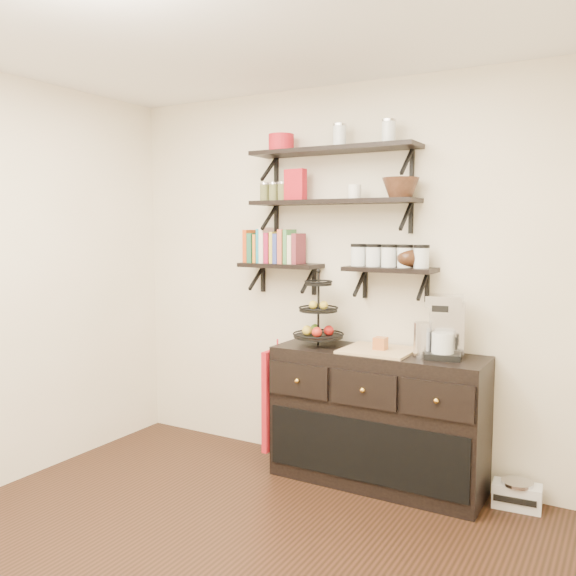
# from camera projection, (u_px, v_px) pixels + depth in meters

# --- Properties ---
(ceiling) EXTENTS (3.50, 3.50, 0.02)m
(ceiling) POSITION_uv_depth(u_px,v_px,m) (175.00, 4.00, 2.70)
(ceiling) COLOR white
(ceiling) RESTS_ON back_wall
(back_wall) EXTENTS (3.50, 0.02, 2.70)m
(back_wall) POSITION_uv_depth(u_px,v_px,m) (340.00, 278.00, 4.34)
(back_wall) COLOR white
(back_wall) RESTS_ON ground
(shelf_top) EXTENTS (1.20, 0.27, 0.23)m
(shelf_top) POSITION_uv_depth(u_px,v_px,m) (333.00, 151.00, 4.14)
(shelf_top) COLOR black
(shelf_top) RESTS_ON back_wall
(shelf_mid) EXTENTS (1.20, 0.27, 0.23)m
(shelf_mid) POSITION_uv_depth(u_px,v_px,m) (333.00, 202.00, 4.18)
(shelf_mid) COLOR black
(shelf_mid) RESTS_ON back_wall
(shelf_low_left) EXTENTS (0.60, 0.25, 0.23)m
(shelf_low_left) POSITION_uv_depth(u_px,v_px,m) (281.00, 266.00, 4.44)
(shelf_low_left) COLOR black
(shelf_low_left) RESTS_ON back_wall
(shelf_low_right) EXTENTS (0.60, 0.25, 0.23)m
(shelf_low_right) POSITION_uv_depth(u_px,v_px,m) (390.00, 270.00, 4.03)
(shelf_low_right) COLOR black
(shelf_low_right) RESTS_ON back_wall
(cookbooks) EXTENTS (0.43, 0.15, 0.26)m
(cookbooks) POSITION_uv_depth(u_px,v_px,m) (275.00, 247.00, 4.45)
(cookbooks) COLOR #CD4312
(cookbooks) RESTS_ON shelf_low_left
(glass_canisters) EXTENTS (0.54, 0.10, 0.13)m
(glass_canisters) POSITION_uv_depth(u_px,v_px,m) (389.00, 257.00, 4.02)
(glass_canisters) COLOR silver
(glass_canisters) RESTS_ON shelf_low_right
(sideboard) EXTENTS (1.40, 0.50, 0.92)m
(sideboard) POSITION_uv_depth(u_px,v_px,m) (377.00, 418.00, 4.04)
(sideboard) COLOR black
(sideboard) RESTS_ON floor
(fruit_stand) EXTENTS (0.34, 0.34, 0.50)m
(fruit_stand) POSITION_uv_depth(u_px,v_px,m) (319.00, 320.00, 4.20)
(fruit_stand) COLOR black
(fruit_stand) RESTS_ON sideboard
(candle) EXTENTS (0.08, 0.08, 0.08)m
(candle) POSITION_uv_depth(u_px,v_px,m) (380.00, 343.00, 3.98)
(candle) COLOR #B55E29
(candle) RESTS_ON sideboard
(coffee_maker) EXTENTS (0.25, 0.24, 0.40)m
(coffee_maker) POSITION_uv_depth(u_px,v_px,m) (445.00, 328.00, 3.78)
(coffee_maker) COLOR black
(coffee_maker) RESTS_ON sideboard
(thermal_carafe) EXTENTS (0.11, 0.11, 0.22)m
(thermal_carafe) POSITION_uv_depth(u_px,v_px,m) (422.00, 340.00, 3.82)
(thermal_carafe) COLOR silver
(thermal_carafe) RESTS_ON sideboard
(apron) EXTENTS (0.04, 0.30, 0.71)m
(apron) POSITION_uv_depth(u_px,v_px,m) (275.00, 398.00, 4.31)
(apron) COLOR #AA121D
(apron) RESTS_ON sideboard
(radio) EXTENTS (0.30, 0.21, 0.17)m
(radio) POSITION_uv_depth(u_px,v_px,m) (517.00, 495.00, 3.72)
(radio) COLOR silver
(radio) RESTS_ON floor
(recipe_box) EXTENTS (0.17, 0.08, 0.22)m
(recipe_box) POSITION_uv_depth(u_px,v_px,m) (295.00, 185.00, 4.31)
(recipe_box) COLOR #AF141F
(recipe_box) RESTS_ON shelf_mid
(walnut_bowl) EXTENTS (0.24, 0.24, 0.13)m
(walnut_bowl) POSITION_uv_depth(u_px,v_px,m) (401.00, 188.00, 3.92)
(walnut_bowl) COLOR black
(walnut_bowl) RESTS_ON shelf_mid
(ramekins) EXTENTS (0.09, 0.09, 0.10)m
(ramekins) POSITION_uv_depth(u_px,v_px,m) (355.00, 192.00, 4.09)
(ramekins) COLOR white
(ramekins) RESTS_ON shelf_mid
(teapot) EXTENTS (0.22, 0.18, 0.14)m
(teapot) POSITION_uv_depth(u_px,v_px,m) (408.00, 257.00, 3.96)
(teapot) COLOR #361D10
(teapot) RESTS_ON shelf_low_right
(red_pot) EXTENTS (0.18, 0.18, 0.12)m
(red_pot) POSITION_uv_depth(u_px,v_px,m) (281.00, 143.00, 4.33)
(red_pot) COLOR #AF141F
(red_pot) RESTS_ON shelf_top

